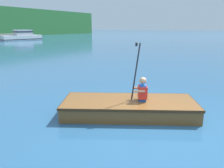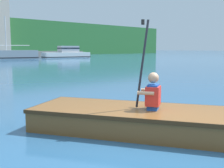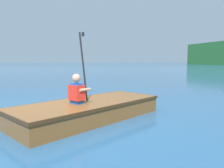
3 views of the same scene
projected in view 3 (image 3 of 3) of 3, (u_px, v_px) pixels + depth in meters
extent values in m
plane|color=#28567F|center=(43.00, 118.00, 4.66)|extent=(300.00, 300.00, 0.00)
cube|color=brown|center=(89.00, 110.00, 4.59)|extent=(2.66, 3.41, 0.37)
cube|color=#432A13|center=(89.00, 103.00, 4.57)|extent=(2.71, 3.47, 0.06)
cube|color=#432A13|center=(89.00, 103.00, 4.57)|extent=(2.24, 2.91, 0.02)
cone|color=brown|center=(134.00, 100.00, 5.70)|extent=(0.59, 0.59, 0.33)
cube|color=brown|center=(80.00, 105.00, 4.40)|extent=(1.10, 0.71, 0.03)
cube|color=#1E4CA5|center=(77.00, 93.00, 4.32)|extent=(0.29, 0.26, 0.40)
cube|color=red|center=(77.00, 92.00, 4.31)|extent=(0.36, 0.33, 0.30)
sphere|color=tan|center=(76.00, 78.00, 4.28)|extent=(0.17, 0.17, 0.17)
cylinder|color=tan|center=(85.00, 90.00, 4.27)|extent=(0.18, 0.25, 0.06)
cylinder|color=tan|center=(76.00, 88.00, 4.48)|extent=(0.18, 0.25, 0.06)
cylinder|color=#232328|center=(83.00, 67.00, 4.39)|extent=(0.13, 0.20, 1.38)
cylinder|color=black|center=(83.00, 34.00, 4.32)|extent=(0.05, 0.05, 0.08)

